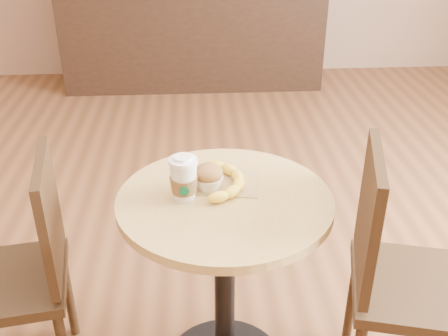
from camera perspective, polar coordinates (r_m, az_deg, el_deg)
The scene contains 8 objects.
cafe_table at distance 1.74m, azimuth 0.08°, elevation -9.60°, with size 0.67×0.67×0.75m.
chair_left at distance 1.89m, azimuth -20.93°, elevation -10.21°, with size 0.44×0.44×0.87m.
chair_right at distance 1.80m, azimuth 18.40°, elevation -10.78°, with size 0.49×0.49×0.91m.
service_counter at distance 4.71m, azimuth -3.39°, elevation 15.32°, with size 2.30×0.65×1.04m.
kraft_bag at distance 1.69m, azimuth -0.30°, elevation -1.51°, with size 0.24×0.18×0.00m, color #9D7D4C.
coffee_cup at distance 1.58m, azimuth -4.41°, elevation -1.31°, with size 0.09×0.09×0.15m.
muffin at distance 1.63m, azimuth -1.70°, elevation -0.98°, with size 0.09×0.09×0.08m.
banana at distance 1.66m, azimuth 0.39°, elevation -1.34°, with size 0.14×0.27×0.04m, color yellow, non-canonical shape.
Camera 1 is at (-0.02, -1.41, 1.60)m, focal length 42.00 mm.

